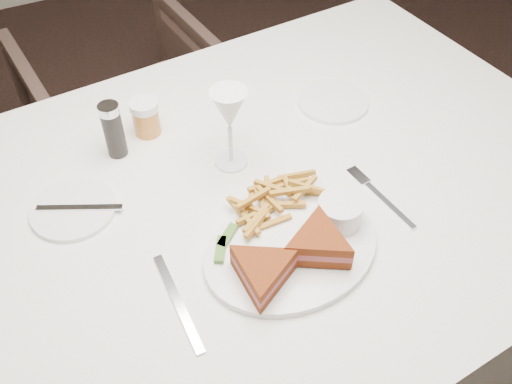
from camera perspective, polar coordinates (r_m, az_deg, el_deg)
The scene contains 4 objects.
ground at distance 1.78m, azimuth 6.89°, elevation -14.89°, with size 5.00×5.00×0.00m, color black.
table at distance 1.40m, azimuth -0.93°, elevation -10.78°, with size 1.48×0.99×0.75m, color white.
chair_far at distance 2.08m, azimuth -12.82°, elevation 8.60°, with size 0.61×0.57×0.63m, color #44312A.
table_setting at distance 1.03m, azimuth 0.51°, elevation -0.96°, with size 0.77×0.60×0.18m.
Camera 1 is at (-0.56, -0.67, 1.55)m, focal length 40.00 mm.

